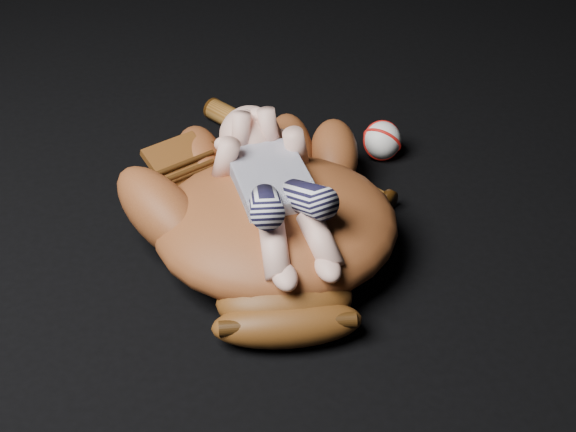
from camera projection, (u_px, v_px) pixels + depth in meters
The scene contains 4 objects.
baseball_glove at pixel (276, 215), 1.25m from camera, with size 0.48×0.55×0.17m, color brown, non-canonical shape.
newborn_baby at pixel (276, 186), 1.22m from camera, with size 0.18×0.39×0.16m, color #E3A792, non-canonical shape.
baseball_bat at pixel (295, 152), 1.51m from camera, with size 0.04×0.47×0.04m, color #9A591D, non-canonical shape.
baseball at pixel (382, 140), 1.52m from camera, with size 0.07×0.07×0.07m, color silver.
Camera 1 is at (-0.05, -1.03, 0.85)m, focal length 50.00 mm.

